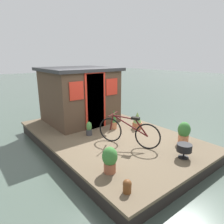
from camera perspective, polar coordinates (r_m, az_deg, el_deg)
name	(u,v)px	position (r m, az deg, el deg)	size (l,w,h in m)	color
ground_plane	(108,145)	(6.06, -1.19, -9.45)	(60.00, 60.00, 0.00)	#47564C
houseboat_deck	(108,139)	(5.98, -1.20, -7.81)	(5.44, 3.39, 0.37)	brown
houseboat_cabin	(79,95)	(6.96, -9.31, 4.91)	(2.18, 2.30, 1.83)	#4C3828
bicycle	(128,132)	(5.06, 4.64, -5.56)	(1.52, 0.77, 0.78)	black
potted_plant_ivy	(137,121)	(6.29, 7.21, -2.45)	(0.30, 0.30, 0.53)	#B2603D
potted_plant_thyme	(114,120)	(6.19, 0.56, -2.20)	(0.17, 0.17, 0.62)	#C6754C
potted_plant_fern	(89,129)	(5.77, -6.54, -4.79)	(0.17, 0.17, 0.40)	#38383D
potted_plant_sage	(184,132)	(5.50, 19.78, -5.42)	(0.32, 0.32, 0.57)	#C6754C
potted_plant_lavender	(110,159)	(3.94, -0.63, -13.27)	(0.30, 0.30, 0.53)	#935138
charcoal_grill	(184,148)	(4.76, 19.87, -9.69)	(0.33, 0.33, 0.32)	black
mooring_bollard	(127,186)	(3.52, 4.33, -20.26)	(0.15, 0.15, 0.24)	brown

